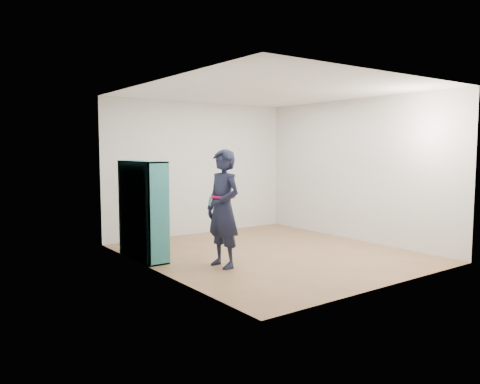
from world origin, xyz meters
TOP-DOWN VIEW (x-y plane):
  - floor at (0.00, 0.00)m, footprint 4.50×4.50m
  - ceiling at (0.00, 0.00)m, footprint 4.50×4.50m
  - wall_left at (-2.00, 0.00)m, footprint 0.02×4.50m
  - wall_right at (2.00, 0.00)m, footprint 0.02×4.50m
  - wall_back at (0.00, 2.25)m, footprint 4.00×0.02m
  - wall_front at (0.00, -2.25)m, footprint 4.00×0.02m
  - bookshelf at (-1.85, 0.89)m, footprint 0.33×1.13m
  - person at (-1.11, -0.26)m, footprint 0.46×0.65m
  - smartphone at (-1.28, -0.19)m, footprint 0.03×0.10m

SIDE VIEW (x-z plane):
  - floor at x=0.00m, z-range 0.00..0.00m
  - bookshelf at x=-1.85m, z-range -0.02..1.49m
  - person at x=-1.11m, z-range 0.00..1.69m
  - smartphone at x=-1.28m, z-range 0.88..1.03m
  - wall_left at x=-2.00m, z-range 0.00..2.60m
  - wall_right at x=2.00m, z-range 0.00..2.60m
  - wall_back at x=0.00m, z-range 0.00..2.60m
  - wall_front at x=0.00m, z-range 0.00..2.60m
  - ceiling at x=0.00m, z-range 2.60..2.60m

